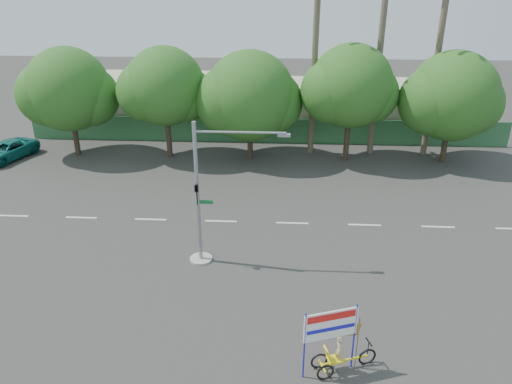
{
  "coord_description": "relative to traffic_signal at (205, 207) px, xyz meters",
  "views": [
    {
      "loc": [
        1.31,
        -16.55,
        13.27
      ],
      "look_at": [
        0.17,
        4.47,
        3.5
      ],
      "focal_mm": 35.0,
      "sensor_mm": 36.0,
      "label": 1
    }
  ],
  "objects": [
    {
      "name": "ground",
      "position": [
        2.2,
        -3.98,
        -2.92
      ],
      "size": [
        120.0,
        120.0,
        0.0
      ],
      "primitive_type": "plane",
      "color": "#33302D",
      "rests_on": "ground"
    },
    {
      "name": "fence",
      "position": [
        2.2,
        17.52,
        -1.92
      ],
      "size": [
        38.0,
        0.08,
        2.0
      ],
      "primitive_type": "cube",
      "color": "#336B3D",
      "rests_on": "ground"
    },
    {
      "name": "building_left",
      "position": [
        -7.8,
        22.02,
        -0.92
      ],
      "size": [
        12.0,
        8.0,
        4.0
      ],
      "primitive_type": "cube",
      "color": "#C1B099",
      "rests_on": "ground"
    },
    {
      "name": "building_right",
      "position": [
        10.2,
        22.02,
        -1.12
      ],
      "size": [
        14.0,
        8.0,
        3.6
      ],
      "primitive_type": "cube",
      "color": "#C1B099",
      "rests_on": "ground"
    },
    {
      "name": "tree_far_left",
      "position": [
        -11.85,
        14.02,
        1.84
      ],
      "size": [
        7.14,
        6.0,
        7.96
      ],
      "color": "#473828",
      "rests_on": "ground"
    },
    {
      "name": "tree_left",
      "position": [
        -4.85,
        14.02,
        2.14
      ],
      "size": [
        6.66,
        5.6,
        8.07
      ],
      "color": "#473828",
      "rests_on": "ground"
    },
    {
      "name": "tree_center",
      "position": [
        1.14,
        14.02,
        1.55
      ],
      "size": [
        7.62,
        6.4,
        7.85
      ],
      "color": "#473828",
      "rests_on": "ground"
    },
    {
      "name": "tree_right",
      "position": [
        8.15,
        14.02,
        2.32
      ],
      "size": [
        6.9,
        5.8,
        8.36
      ],
      "color": "#473828",
      "rests_on": "ground"
    },
    {
      "name": "tree_far_right",
      "position": [
        15.15,
        14.02,
        1.73
      ],
      "size": [
        7.38,
        6.2,
        7.94
      ],
      "color": "#473828",
      "rests_on": "ground"
    },
    {
      "name": "palm_tall",
      "position": [
        10.2,
        15.52,
        7.55
      ],
      "size": [
        3.73,
        3.79,
        17.45
      ],
      "color": "#70604C",
      "rests_on": "ground"
    },
    {
      "name": "palm_mid",
      "position": [
        14.2,
        15.52,
        6.48
      ],
      "size": [
        3.73,
        3.79,
        15.45
      ],
      "color": "#70604C",
      "rests_on": "ground"
    },
    {
      "name": "palm_short",
      "position": [
        5.7,
        15.52,
        5.94
      ],
      "size": [
        3.73,
        3.79,
        14.45
      ],
      "color": "#70604C",
      "rests_on": "ground"
    },
    {
      "name": "traffic_signal",
      "position": [
        0.0,
        0.0,
        0.0
      ],
      "size": [
        4.72,
        1.1,
        7.0
      ],
      "color": "gray",
      "rests_on": "ground"
    },
    {
      "name": "trike_billboard",
      "position": [
        5.56,
        -6.93,
        -1.79
      ],
      "size": [
        2.73,
        1.19,
        2.8
      ],
      "rotation": [
        0.0,
        0.0,
        0.32
      ],
      "color": "black",
      "rests_on": "ground"
    },
    {
      "name": "pickup_truck",
      "position": [
        -16.61,
        12.83,
        -2.26
      ],
      "size": [
        3.67,
        5.19,
        1.31
      ],
      "primitive_type": "imported",
      "rotation": [
        0.0,
        0.0,
        -0.35
      ],
      "color": "#0E645C",
      "rests_on": "ground"
    }
  ]
}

